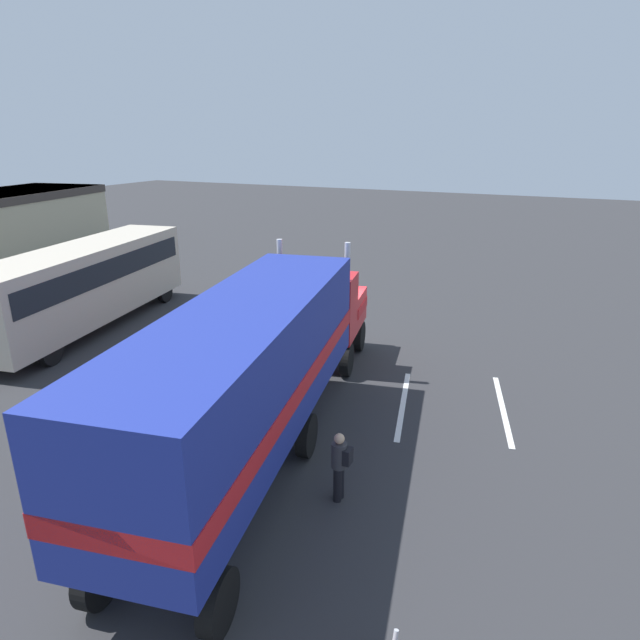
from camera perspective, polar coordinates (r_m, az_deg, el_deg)
name	(u,v)px	position (r m, az deg, el deg)	size (l,w,h in m)	color
ground_plane	(334,352)	(20.17, 1.50, -3.36)	(120.00, 120.00, 0.00)	#2D2D30
lane_stripe_near	(403,404)	(16.62, 8.69, -8.67)	(4.40, 0.16, 0.01)	silver
lane_stripe_mid	(503,409)	(17.03, 18.62, -8.81)	(4.40, 0.16, 0.01)	silver
semi_truck	(263,356)	(13.33, -5.96, -3.77)	(14.37, 5.21, 4.50)	red
person_bystander	(340,464)	(12.14, 2.09, -14.86)	(0.34, 0.45, 1.63)	black
parked_bus	(85,279)	(24.04, -23.46, 3.92)	(11.28, 4.51, 3.40)	#BFB29E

